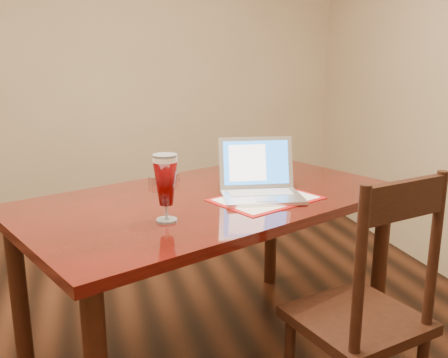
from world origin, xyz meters
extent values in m
cube|color=tan|center=(0.00, 2.50, 1.35)|extent=(4.50, 0.01, 2.70)
cube|color=#520D0A|center=(0.49, 0.17, 0.81)|extent=(2.03, 1.62, 0.04)
cylinder|color=black|center=(1.39, 0.11, 0.39)|extent=(0.08, 0.08, 0.79)
cylinder|color=black|center=(-0.41, 0.23, 0.39)|extent=(0.08, 0.08, 0.79)
cylinder|color=black|center=(1.06, 0.87, 0.39)|extent=(0.08, 0.08, 0.79)
cube|color=#A00E0E|center=(0.72, 0.05, 0.84)|extent=(0.56, 0.49, 0.00)
cube|color=white|center=(0.72, 0.05, 0.84)|extent=(0.50, 0.43, 0.00)
cube|color=silver|center=(0.70, 0.05, 0.85)|extent=(0.39, 0.30, 0.02)
cube|color=#BBBBC0|center=(0.70, 0.10, 0.86)|extent=(0.31, 0.15, 0.00)
cube|color=silver|center=(0.69, -0.02, 0.86)|extent=(0.10, 0.08, 0.00)
cube|color=silver|center=(0.72, 0.20, 0.98)|extent=(0.37, 0.12, 0.24)
cube|color=blue|center=(0.72, 0.20, 0.98)|extent=(0.32, 0.10, 0.20)
cube|color=white|center=(0.68, 0.20, 0.98)|extent=(0.18, 0.07, 0.17)
cylinder|color=silver|center=(0.22, -0.13, 0.84)|extent=(0.08, 0.08, 0.01)
cylinder|color=silver|center=(0.22, -0.13, 0.87)|extent=(0.01, 0.01, 0.06)
cylinder|color=white|center=(0.22, -0.13, 1.09)|extent=(0.10, 0.10, 0.02)
cylinder|color=silver|center=(0.22, -0.13, 1.10)|extent=(0.10, 0.10, 0.01)
cylinder|color=silver|center=(0.26, 0.47, 0.85)|extent=(0.06, 0.06, 0.04)
cylinder|color=silver|center=(0.37, 0.52, 0.85)|extent=(0.06, 0.06, 0.04)
cube|color=black|center=(0.91, -0.47, 0.47)|extent=(0.56, 0.54, 0.04)
cylinder|color=black|center=(1.05, -0.25, 0.23)|extent=(0.04, 0.04, 0.45)
cylinder|color=black|center=(0.77, -0.68, 0.79)|extent=(0.04, 0.04, 0.59)
cylinder|color=black|center=(1.13, -0.59, 0.79)|extent=(0.04, 0.04, 0.59)
cube|color=black|center=(0.95, -0.64, 1.01)|extent=(0.37, 0.12, 0.13)
camera|label=1|loc=(-0.07, -2.02, 1.49)|focal=40.00mm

